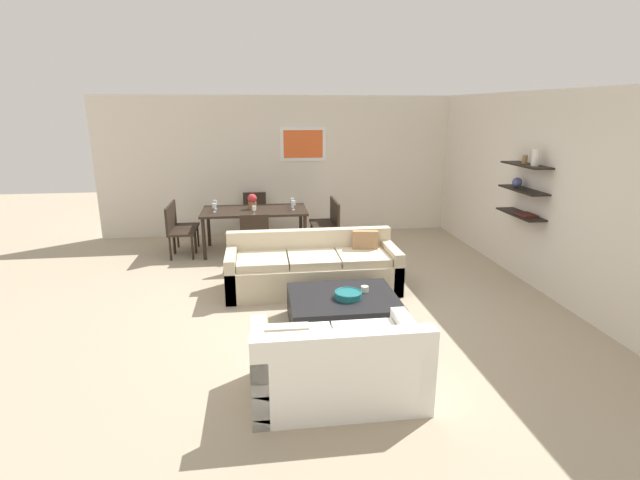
% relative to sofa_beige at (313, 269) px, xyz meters
% --- Properties ---
extents(ground_plane, '(18.00, 18.00, 0.00)m').
position_rel_sofa_beige_xyz_m(ground_plane, '(0.12, -0.34, -0.29)').
color(ground_plane, tan).
extents(back_wall_unit, '(8.40, 0.09, 2.70)m').
position_rel_sofa_beige_xyz_m(back_wall_unit, '(0.42, 3.19, 1.06)').
color(back_wall_unit, silver).
rests_on(back_wall_unit, ground).
extents(right_wall_shelf_unit, '(0.34, 8.20, 2.70)m').
position_rel_sofa_beige_xyz_m(right_wall_shelf_unit, '(3.15, 0.26, 1.06)').
color(right_wall_shelf_unit, silver).
rests_on(right_wall_shelf_unit, ground).
extents(sofa_beige, '(2.36, 0.90, 0.78)m').
position_rel_sofa_beige_xyz_m(sofa_beige, '(0.00, 0.00, 0.00)').
color(sofa_beige, beige).
rests_on(sofa_beige, ground).
extents(loveseat_white, '(1.49, 0.90, 0.78)m').
position_rel_sofa_beige_xyz_m(loveseat_white, '(-0.10, -2.57, 0.00)').
color(loveseat_white, white).
rests_on(loveseat_white, ground).
extents(coffee_table, '(1.23, 1.02, 0.38)m').
position_rel_sofa_beige_xyz_m(coffee_table, '(0.21, -1.22, -0.10)').
color(coffee_table, black).
rests_on(coffee_table, ground).
extents(decorative_bowl, '(0.32, 0.32, 0.08)m').
position_rel_sofa_beige_xyz_m(decorative_bowl, '(0.25, -1.29, 0.13)').
color(decorative_bowl, '#19666B').
rests_on(decorative_bowl, coffee_table).
extents(candle_jar, '(0.09, 0.09, 0.07)m').
position_rel_sofa_beige_xyz_m(candle_jar, '(0.48, -1.13, 0.12)').
color(candle_jar, silver).
rests_on(candle_jar, coffee_table).
extents(dining_table, '(1.81, 0.95, 0.75)m').
position_rel_sofa_beige_xyz_m(dining_table, '(-0.80, 1.97, 0.39)').
color(dining_table, black).
rests_on(dining_table, ground).
extents(dining_chair_left_far, '(0.44, 0.44, 0.88)m').
position_rel_sofa_beige_xyz_m(dining_chair_left_far, '(-2.12, 2.18, 0.21)').
color(dining_chair_left_far, black).
rests_on(dining_chair_left_far, ground).
extents(dining_chair_left_near, '(0.44, 0.44, 0.88)m').
position_rel_sofa_beige_xyz_m(dining_chair_left_near, '(-2.12, 1.75, 0.21)').
color(dining_chair_left_near, black).
rests_on(dining_chair_left_near, ground).
extents(dining_chair_right_near, '(0.44, 0.44, 0.88)m').
position_rel_sofa_beige_xyz_m(dining_chair_right_near, '(0.51, 1.75, 0.21)').
color(dining_chair_right_near, black).
rests_on(dining_chair_right_near, ground).
extents(dining_chair_head, '(0.44, 0.44, 0.88)m').
position_rel_sofa_beige_xyz_m(dining_chair_head, '(-0.80, 2.85, 0.21)').
color(dining_chair_head, black).
rests_on(dining_chair_head, ground).
extents(dining_chair_foot, '(0.44, 0.44, 0.88)m').
position_rel_sofa_beige_xyz_m(dining_chair_foot, '(-0.80, 1.08, 0.21)').
color(dining_chair_foot, black).
rests_on(dining_chair_foot, ground).
extents(dining_chair_right_far, '(0.44, 0.44, 0.88)m').
position_rel_sofa_beige_xyz_m(dining_chair_right_far, '(0.51, 2.18, 0.21)').
color(dining_chair_right_far, black).
rests_on(dining_chair_right_far, ground).
extents(wine_glass_foot, '(0.06, 0.06, 0.15)m').
position_rel_sofa_beige_xyz_m(wine_glass_foot, '(-0.80, 1.55, 0.56)').
color(wine_glass_foot, silver).
rests_on(wine_glass_foot, dining_table).
extents(wine_glass_right_near, '(0.08, 0.08, 0.16)m').
position_rel_sofa_beige_xyz_m(wine_glass_right_near, '(-0.13, 1.85, 0.58)').
color(wine_glass_right_near, silver).
rests_on(wine_glass_right_near, dining_table).
extents(wine_glass_left_far, '(0.06, 0.06, 0.16)m').
position_rel_sofa_beige_xyz_m(wine_glass_left_far, '(-1.48, 2.08, 0.57)').
color(wine_glass_left_far, silver).
rests_on(wine_glass_left_far, dining_table).
extents(wine_glass_right_far, '(0.06, 0.06, 0.16)m').
position_rel_sofa_beige_xyz_m(wine_glass_right_far, '(-0.13, 2.08, 0.57)').
color(wine_glass_right_far, silver).
rests_on(wine_glass_right_far, dining_table).
extents(wine_glass_head, '(0.08, 0.08, 0.16)m').
position_rel_sofa_beige_xyz_m(wine_glass_head, '(-0.80, 2.38, 0.57)').
color(wine_glass_head, silver).
rests_on(wine_glass_head, dining_table).
extents(wine_glass_left_near, '(0.07, 0.07, 0.15)m').
position_rel_sofa_beige_xyz_m(wine_glass_left_near, '(-1.48, 1.85, 0.56)').
color(wine_glass_left_near, silver).
rests_on(wine_glass_left_near, dining_table).
extents(centerpiece_vase, '(0.16, 0.16, 0.27)m').
position_rel_sofa_beige_xyz_m(centerpiece_vase, '(-0.83, 2.02, 0.60)').
color(centerpiece_vase, olive).
rests_on(centerpiece_vase, dining_table).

